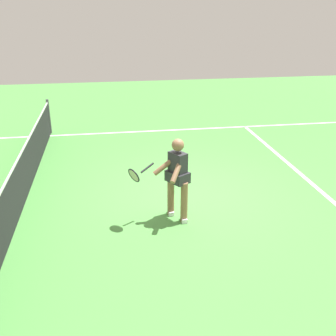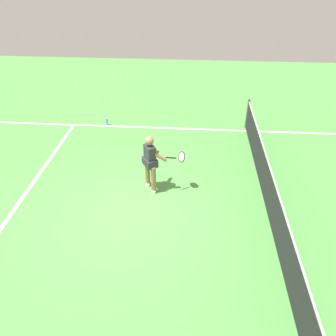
{
  "view_description": "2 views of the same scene",
  "coord_description": "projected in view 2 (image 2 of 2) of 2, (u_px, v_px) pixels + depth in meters",
  "views": [
    {
      "loc": [
        -7.39,
        1.62,
        3.73
      ],
      "look_at": [
        -0.33,
        0.5,
        0.76
      ],
      "focal_mm": 42.68,
      "sensor_mm": 36.0,
      "label": 1
    },
    {
      "loc": [
        6.2,
        1.43,
        5.38
      ],
      "look_at": [
        -0.27,
        0.93,
        1.12
      ],
      "focal_mm": 36.12,
      "sensor_mm": 36.0,
      "label": 2
    }
  ],
  "objects": [
    {
      "name": "water_bottle",
      "position": [
        107.0,
        122.0,
        12.11
      ],
      "size": [
        0.07,
        0.07,
        0.24
      ],
      "primitive_type": "cylinder",
      "color": "#4C9EE5",
      "rests_on": "ground"
    },
    {
      "name": "service_line_marking",
      "position": [
        17.0,
        205.0,
        8.39
      ],
      "size": [
        9.07,
        0.1,
        0.01
      ],
      "primitive_type": "cube",
      "color": "white",
      "rests_on": "ground"
    },
    {
      "name": "court_net",
      "position": [
        272.0,
        202.0,
        7.72
      ],
      "size": [
        9.75,
        0.08,
        1.05
      ],
      "color": "#4C4C51",
      "rests_on": "ground"
    },
    {
      "name": "sideline_left_marking",
      "position": [
        151.0,
        128.0,
        11.99
      ],
      "size": [
        0.1,
        18.36,
        0.01
      ],
      "primitive_type": "cube",
      "color": "white",
      "rests_on": "ground"
    },
    {
      "name": "tennis_player",
      "position": [
        151.0,
        161.0,
        8.51
      ],
      "size": [
        0.68,
        1.14,
        1.55
      ],
      "color": "#8C6647",
      "rests_on": "ground"
    },
    {
      "name": "ground_plane",
      "position": [
        129.0,
        211.0,
        8.21
      ],
      "size": [
        26.47,
        26.47,
        0.0
      ],
      "primitive_type": "plane",
      "color": "#4C9342"
    }
  ]
}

